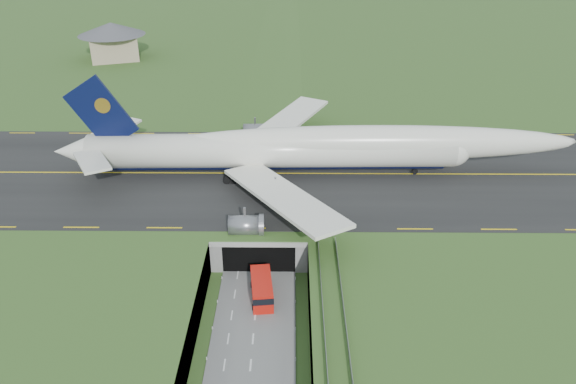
{
  "coord_description": "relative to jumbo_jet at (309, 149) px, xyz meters",
  "views": [
    {
      "loc": [
        5.49,
        -68.04,
        55.54
      ],
      "look_at": [
        4.68,
        20.0,
        8.83
      ],
      "focal_mm": 35.0,
      "sensor_mm": 36.0,
      "label": 1
    }
  ],
  "objects": [
    {
      "name": "tunnel_portal",
      "position": [
        -8.74,
        -15.83,
        -8.41
      ],
      "size": [
        17.0,
        22.3,
        6.0
      ],
      "color": "gray",
      "rests_on": "ground"
    },
    {
      "name": "taxiway",
      "position": [
        -8.74,
        0.46,
        -5.65
      ],
      "size": [
        800.0,
        44.0,
        0.18
      ],
      "primitive_type": "cube",
      "color": "black",
      "rests_on": "airfield_deck"
    },
    {
      "name": "shuttle_tram",
      "position": [
        -7.95,
        -31.24,
        -9.89
      ],
      "size": [
        4.06,
        8.65,
        3.39
      ],
      "rotation": [
        0.0,
        0.0,
        0.11
      ],
      "color": "red",
      "rests_on": "ground"
    },
    {
      "name": "service_building",
      "position": [
        -64.16,
        89.82,
        1.41
      ],
      "size": [
        28.1,
        28.1,
        12.08
      ],
      "rotation": [
        0.0,
        0.0,
        0.33
      ],
      "color": "tan",
      "rests_on": "ground"
    },
    {
      "name": "ground",
      "position": [
        -8.74,
        -32.54,
        -11.74
      ],
      "size": [
        900.0,
        900.0,
        0.0
      ],
      "primitive_type": "plane",
      "color": "#335020",
      "rests_on": "ground"
    },
    {
      "name": "trench_road",
      "position": [
        -8.74,
        -40.04,
        -11.64
      ],
      "size": [
        12.0,
        75.0,
        0.2
      ],
      "primitive_type": "cube",
      "color": "slate",
      "rests_on": "ground"
    },
    {
      "name": "airfield_deck",
      "position": [
        -8.74,
        -32.54,
        -8.74
      ],
      "size": [
        800.0,
        800.0,
        6.0
      ],
      "primitive_type": "cube",
      "color": "gray",
      "rests_on": "ground"
    },
    {
      "name": "jumbo_jet",
      "position": [
        0.0,
        0.0,
        0.0
      ],
      "size": [
        102.1,
        64.34,
        21.28
      ],
      "rotation": [
        0.0,
        0.0,
        0.02
      ],
      "color": "white",
      "rests_on": "ground"
    },
    {
      "name": "guideway",
      "position": [
        2.26,
        -51.65,
        -6.42
      ],
      "size": [
        3.0,
        53.0,
        7.05
      ],
      "color": "#A8A8A3",
      "rests_on": "ground"
    }
  ]
}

